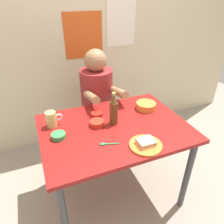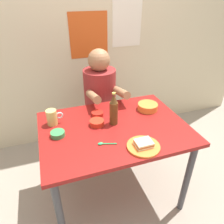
{
  "view_description": "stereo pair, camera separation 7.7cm",
  "coord_description": "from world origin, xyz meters",
  "px_view_note": "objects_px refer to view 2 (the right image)",
  "views": [
    {
      "loc": [
        -0.51,
        -1.2,
        1.64
      ],
      "look_at": [
        0.0,
        0.05,
        0.84
      ],
      "focal_mm": 33.41,
      "sensor_mm": 36.0,
      "label": 1
    },
    {
      "loc": [
        -0.43,
        -1.22,
        1.64
      ],
      "look_at": [
        0.0,
        0.05,
        0.84
      ],
      "focal_mm": 33.41,
      "sensor_mm": 36.0,
      "label": 2
    }
  ],
  "objects_px": {
    "dining_table": "(114,136)",
    "sandwich": "(144,143)",
    "stool": "(101,124)",
    "plate_orange": "(143,146)",
    "beer_mug": "(52,117)",
    "sauce_bowl_chili": "(97,122)",
    "beer_bottle": "(114,110)",
    "person_seated": "(100,90)"
  },
  "relations": [
    {
      "from": "stool",
      "to": "sandwich",
      "type": "bearing_deg",
      "value": -87.78
    },
    {
      "from": "plate_orange",
      "to": "sauce_bowl_chili",
      "type": "bearing_deg",
      "value": 122.08
    },
    {
      "from": "plate_orange",
      "to": "beer_bottle",
      "type": "bearing_deg",
      "value": 105.51
    },
    {
      "from": "plate_orange",
      "to": "dining_table",
      "type": "bearing_deg",
      "value": 109.83
    },
    {
      "from": "dining_table",
      "to": "sandwich",
      "type": "bearing_deg",
      "value": -70.17
    },
    {
      "from": "person_seated",
      "to": "beer_mug",
      "type": "distance_m",
      "value": 0.66
    },
    {
      "from": "stool",
      "to": "beer_mug",
      "type": "height_order",
      "value": "beer_mug"
    },
    {
      "from": "plate_orange",
      "to": "beer_mug",
      "type": "distance_m",
      "value": 0.72
    },
    {
      "from": "dining_table",
      "to": "beer_bottle",
      "type": "xyz_separation_m",
      "value": [
        0.01,
        0.04,
        0.21
      ]
    },
    {
      "from": "sandwich",
      "to": "beer_mug",
      "type": "relative_size",
      "value": 0.87
    },
    {
      "from": "plate_orange",
      "to": "sandwich",
      "type": "xyz_separation_m",
      "value": [
        0.0,
        0.0,
        0.02
      ]
    },
    {
      "from": "beer_mug",
      "to": "sauce_bowl_chili",
      "type": "bearing_deg",
      "value": -20.95
    },
    {
      "from": "person_seated",
      "to": "beer_mug",
      "type": "height_order",
      "value": "person_seated"
    },
    {
      "from": "beer_mug",
      "to": "sauce_bowl_chili",
      "type": "distance_m",
      "value": 0.34
    },
    {
      "from": "plate_orange",
      "to": "sauce_bowl_chili",
      "type": "xyz_separation_m",
      "value": [
        -0.22,
        0.35,
        0.02
      ]
    },
    {
      "from": "stool",
      "to": "person_seated",
      "type": "bearing_deg",
      "value": -90.0
    },
    {
      "from": "person_seated",
      "to": "beer_mug",
      "type": "xyz_separation_m",
      "value": [
        -0.5,
        -0.43,
        0.03
      ]
    },
    {
      "from": "dining_table",
      "to": "sauce_bowl_chili",
      "type": "bearing_deg",
      "value": 151.16
    },
    {
      "from": "dining_table",
      "to": "stool",
      "type": "relative_size",
      "value": 2.44
    },
    {
      "from": "sauce_bowl_chili",
      "to": "dining_table",
      "type": "bearing_deg",
      "value": -28.84
    },
    {
      "from": "plate_orange",
      "to": "beer_mug",
      "type": "relative_size",
      "value": 1.75
    },
    {
      "from": "sandwich",
      "to": "person_seated",
      "type": "bearing_deg",
      "value": 92.25
    },
    {
      "from": "dining_table",
      "to": "plate_orange",
      "type": "xyz_separation_m",
      "value": [
        0.1,
        -0.29,
        0.1
      ]
    },
    {
      "from": "beer_mug",
      "to": "stool",
      "type": "bearing_deg",
      "value": 41.6
    },
    {
      "from": "sandwich",
      "to": "stool",
      "type": "bearing_deg",
      "value": 92.22
    },
    {
      "from": "dining_table",
      "to": "sandwich",
      "type": "relative_size",
      "value": 10.0
    },
    {
      "from": "dining_table",
      "to": "beer_mug",
      "type": "relative_size",
      "value": 8.73
    },
    {
      "from": "dining_table",
      "to": "beer_bottle",
      "type": "relative_size",
      "value": 4.2
    },
    {
      "from": "stool",
      "to": "beer_mug",
      "type": "bearing_deg",
      "value": -138.4
    },
    {
      "from": "sandwich",
      "to": "beer_bottle",
      "type": "height_order",
      "value": "beer_bottle"
    },
    {
      "from": "stool",
      "to": "beer_bottle",
      "type": "relative_size",
      "value": 1.72
    },
    {
      "from": "dining_table",
      "to": "beer_bottle",
      "type": "bearing_deg",
      "value": 75.23
    },
    {
      "from": "plate_orange",
      "to": "beer_bottle",
      "type": "relative_size",
      "value": 0.84
    },
    {
      "from": "sandwich",
      "to": "beer_mug",
      "type": "xyz_separation_m",
      "value": [
        -0.54,
        0.47,
        0.03
      ]
    },
    {
      "from": "stool",
      "to": "dining_table",
      "type": "bearing_deg",
      "value": -96.16
    },
    {
      "from": "plate_orange",
      "to": "sandwich",
      "type": "bearing_deg",
      "value": 90.0
    },
    {
      "from": "stool",
      "to": "plate_orange",
      "type": "relative_size",
      "value": 2.05
    },
    {
      "from": "dining_table",
      "to": "plate_orange",
      "type": "distance_m",
      "value": 0.32
    },
    {
      "from": "dining_table",
      "to": "plate_orange",
      "type": "bearing_deg",
      "value": -70.17
    },
    {
      "from": "stool",
      "to": "person_seated",
      "type": "distance_m",
      "value": 0.42
    },
    {
      "from": "beer_mug",
      "to": "beer_bottle",
      "type": "distance_m",
      "value": 0.47
    },
    {
      "from": "dining_table",
      "to": "sauce_bowl_chili",
      "type": "xyz_separation_m",
      "value": [
        -0.12,
        0.06,
        0.12
      ]
    }
  ]
}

